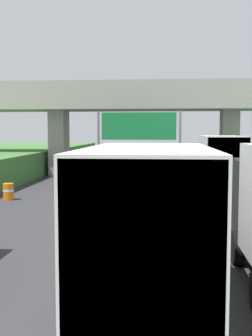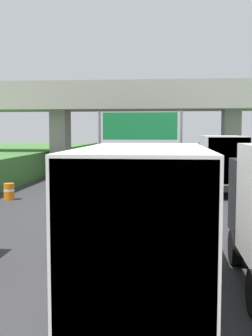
# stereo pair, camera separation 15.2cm
# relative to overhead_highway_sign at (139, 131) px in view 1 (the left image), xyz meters

# --- Properties ---
(lane_centre_stripe) EXTENTS (0.20, 93.88, 0.01)m
(lane_centre_stripe) POSITION_rel_overhead_highway_sign_xyz_m (0.00, -1.47, -3.74)
(lane_centre_stripe) COLOR white
(lane_centre_stripe) RESTS_ON ground
(overpass_bridge) EXTENTS (40.00, 4.80, 7.61)m
(overpass_bridge) POSITION_rel_overhead_highway_sign_xyz_m (0.00, 5.27, 1.97)
(overpass_bridge) COLOR #9E998E
(overpass_bridge) RESTS_ON ground
(overhead_highway_sign) EXTENTS (5.88, 0.18, 5.11)m
(overhead_highway_sign) POSITION_rel_overhead_highway_sign_xyz_m (0.00, 0.00, 0.00)
(overhead_highway_sign) COLOR slate
(overhead_highway_sign) RESTS_ON ground
(truck_white) EXTENTS (2.44, 7.30, 3.44)m
(truck_white) POSITION_rel_overhead_highway_sign_xyz_m (1.49, -20.74, -1.81)
(truck_white) COLOR black
(truck_white) RESTS_ON ground
(truck_blue) EXTENTS (2.44, 7.30, 3.44)m
(truck_blue) POSITION_rel_overhead_highway_sign_xyz_m (5.18, -3.38, -1.81)
(truck_blue) COLOR black
(truck_blue) RESTS_ON ground
(car_silver) EXTENTS (1.86, 4.10, 1.72)m
(car_silver) POSITION_rel_overhead_highway_sign_xyz_m (1.60, -5.16, -2.89)
(car_silver) COLOR #B2B5B7
(car_silver) RESTS_ON ground
(construction_barrel_4) EXTENTS (0.57, 0.57, 0.90)m
(construction_barrel_4) POSITION_rel_overhead_highway_sign_xyz_m (-6.62, -7.50, -3.29)
(construction_barrel_4) COLOR orange
(construction_barrel_4) RESTS_ON ground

